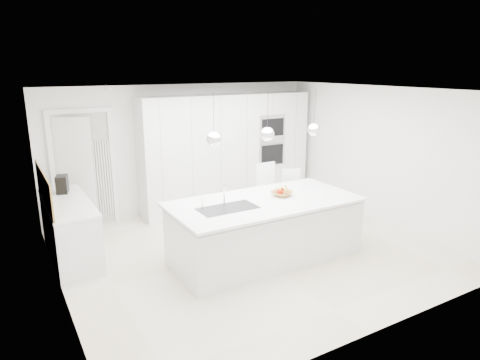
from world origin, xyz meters
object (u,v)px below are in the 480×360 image
bar_stool_left (270,199)px  island_base (266,231)px  fruit_bowl (282,194)px  espresso_machine (62,184)px  bar_stool_right (295,199)px

bar_stool_left → island_base: bearing=-129.0°
island_base → fruit_bowl: fruit_bowl is taller
fruit_bowl → bar_stool_left: bar_stool_left is taller
island_base → fruit_bowl: bearing=15.8°
espresso_machine → bar_stool_left: 3.40m
fruit_bowl → bar_stool_left: (0.29, 0.76, -0.34)m
fruit_bowl → espresso_machine: 3.45m
bar_stool_left → fruit_bowl: bearing=-113.0°
bar_stool_left → bar_stool_right: (0.52, -0.04, -0.08)m
espresso_machine → bar_stool_left: bar_stool_left is taller
island_base → bar_stool_right: 1.43m
island_base → fruit_bowl: size_ratio=8.98×
island_base → bar_stool_right: (1.17, 0.81, 0.09)m
fruit_bowl → bar_stool_right: (0.81, 0.71, -0.41)m
island_base → espresso_machine: size_ratio=10.10×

